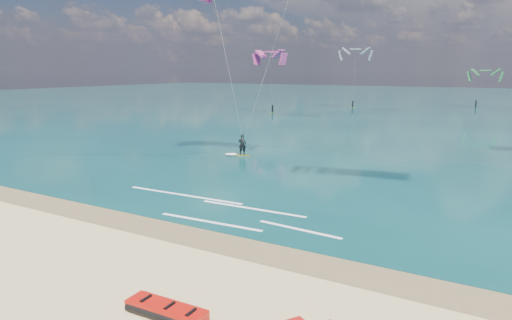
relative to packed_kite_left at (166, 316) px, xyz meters
The scene contains 7 objects.
ground 43.38m from the packed_kite_left, 95.24° to the left, with size 320.00×320.00×0.00m, color tan.
wet_sand_strip 7.35m from the packed_kite_left, 122.60° to the left, with size 320.00×2.40×0.01m, color brown.
sea 107.27m from the packed_kite_left, 92.12° to the left, with size 320.00×200.00×0.04m, color #0A3739.
packed_kite_left is the anchor object (origin of this frame).
kitesurfer_main 26.11m from the packed_kite_left, 115.07° to the left, with size 11.45×7.49×17.10m.
shoreline_foam 11.33m from the packed_kite_left, 114.11° to the left, with size 15.58×3.96×0.01m.
distant_kites 73.70m from the packed_kite_left, 93.50° to the left, with size 64.65×35.01×11.69m.
Camera 1 is at (13.29, -13.48, 7.89)m, focal length 32.00 mm.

